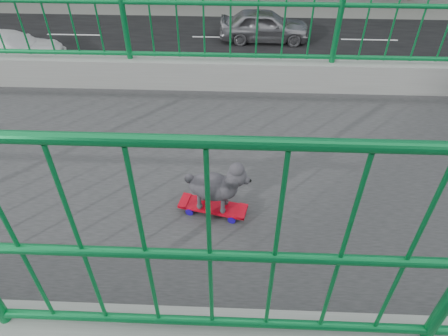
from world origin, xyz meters
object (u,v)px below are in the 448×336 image
skateboard (213,207)px  car_0 (157,196)px  poodle (216,185)px  car_2 (256,88)px  car_3 (11,49)px  car_4 (265,25)px

skateboard → car_0: skateboard is taller
poodle → car_2: (-12.78, 0.84, -6.54)m
skateboard → car_3: skateboard is taller
skateboard → car_2: 14.28m
poodle → car_0: 9.36m
skateboard → poodle: poodle is taller
skateboard → car_3: bearing=-134.1°
poodle → car_3: size_ratio=0.09×
poodle → car_2: bearing=-171.7°
car_3 → car_4: car_4 is taller
car_4 → poodle: bearing=175.9°
poodle → car_4: 20.29m
car_0 → car_3: bearing=-138.2°
skateboard → poodle: bearing=90.0°
car_2 → car_3: 12.01m
car_2 → car_3: bearing=74.5°
car_2 → car_0: bearing=154.9°
car_4 → car_3: bearing=104.8°
car_0 → car_3: car_0 is taller
poodle → car_3: bearing=-134.0°
car_2 → car_4: bearing=-4.9°
car_3 → skateboard: bearing=-146.2°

